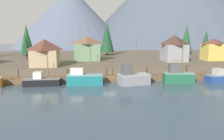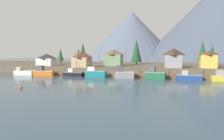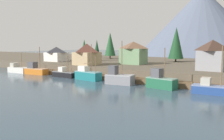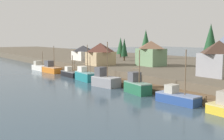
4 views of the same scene
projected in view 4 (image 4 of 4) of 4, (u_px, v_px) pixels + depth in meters
ground_plane at (163, 78)px, 77.09m from camera, size 400.00×400.00×1.00m
dock at (109, 80)px, 66.58m from camera, size 80.00×4.00×1.60m
shoreline_bank at (192, 69)px, 83.83m from camera, size 400.00×56.00×2.50m
fishing_boat_white at (41, 67)px, 90.62m from camera, size 7.35×3.78×6.14m
fishing_boat_orange at (51, 68)px, 84.39m from camera, size 7.36×3.39×8.02m
fishing_boat_black at (70, 73)px, 75.63m from camera, size 7.06×2.42×5.79m
fishing_boat_teal at (85, 75)px, 68.66m from camera, size 7.26×2.95×8.80m
fishing_boat_grey at (105, 80)px, 60.35m from camera, size 6.49×4.13×9.56m
fishing_boat_green at (137, 86)px, 52.80m from camera, size 6.41×3.24×8.17m
fishing_boat_blue at (177, 97)px, 44.83m from camera, size 7.32×3.27×8.60m
house_tan at (100, 54)px, 81.86m from camera, size 6.45×7.05×6.43m
house_green at (151, 53)px, 79.76m from camera, size 7.63×5.81×7.04m
house_white at (83, 53)px, 100.10m from camera, size 7.58×6.11×5.23m
house_grey at (219, 58)px, 57.31m from camera, size 6.42×6.80×7.37m
conifer_near_right at (210, 42)px, 83.25m from camera, size 5.30×5.30×12.09m
conifer_mid_left at (121, 46)px, 114.47m from camera, size 3.24×3.24×8.11m
conifer_mid_right at (146, 42)px, 106.94m from camera, size 4.57×4.57×11.04m
conifer_back_right at (124, 47)px, 97.32m from camera, size 2.46×2.46×7.78m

